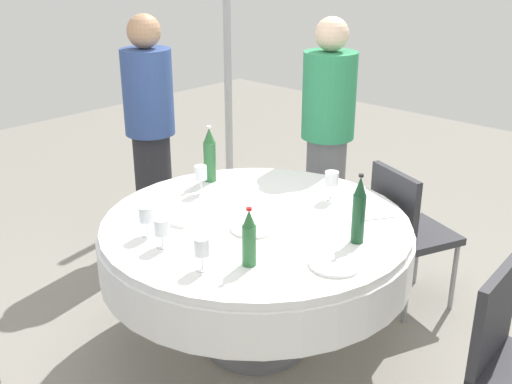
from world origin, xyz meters
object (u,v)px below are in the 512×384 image
Objects in this scene: bottle_green_mid at (210,156)px; wine_glass_far at (147,216)px; wine_glass_left at (332,179)px; chair_far at (406,226)px; dining_table at (256,246)px; plate_east at (253,228)px; wine_glass_inner at (162,228)px; person_near at (327,139)px; person_outer at (150,128)px; wine_glass_west at (201,174)px; bottle_green_outer at (249,239)px; wine_glass_east at (202,248)px; bottle_dark_green_near at (359,211)px; plate_right at (335,264)px.

bottle_green_mid is 0.78m from wine_glass_far.
bottle_green_mid reaches higher than wine_glass_far.
wine_glass_left is 0.58m from chair_far.
dining_table is 0.19m from plate_east.
wine_glass_inner is 1.58m from person_near.
wine_glass_far is 0.09× the size of person_outer.
wine_glass_west reaches higher than chair_far.
bottle_green_mid is 0.73m from plate_east.
wine_glass_far is (0.55, 0.12, -0.02)m from bottle_green_outer.
bottle_green_mid is 0.87m from wine_glass_inner.
bottle_green_mid is at bearing -57.96° from wine_glass_west.
bottle_dark_green_near is at bearing -116.56° from wine_glass_east.
bottle_green_outer reaches higher than wine_glass_left.
bottle_green_outer reaches higher than chair_far.
bottle_green_outer is 1.55m from person_near.
person_near is at bearing -171.22° from chair_far.
wine_glass_inner is 0.61× the size of plate_right.
person_outer reaches higher than chair_far.
dining_table is 10.55× the size of wine_glass_far.
wine_glass_west reaches higher than plate_right.
bottle_dark_green_near reaches higher than chair_far.
bottle_green_mid is 1.21m from plate_right.
wine_glass_left is (0.18, -0.84, -0.01)m from bottle_green_outer.
dining_table is at bearing 15.79° from bottle_dark_green_near.
plate_east is at bearing 27.69° from bottle_dark_green_near.
chair_far reaches higher than dining_table.
dining_table is at bearing -118.47° from wine_glass_far.
wine_glass_west is 0.87m from wine_glass_east.
wine_glass_left is at bearing -102.89° from wine_glass_inner.
bottle_dark_green_near is 1.47× the size of plate_right.
wine_glass_east reaches higher than chair_far.
plate_east and plate_right have the same top height.
bottle_green_outer is 1.29m from chair_far.
wine_glass_far is at bearing 39.01° from bottle_dark_green_near.
bottle_green_outer is at bearing 151.25° from wine_glass_west.
wine_glass_inner is 0.09× the size of person_near.
wine_glass_far is (-0.32, 0.71, -0.05)m from bottle_green_mid.
chair_far is at bearing -107.12° from plate_east.
chair_far is (-0.30, -0.97, -0.23)m from plate_east.
bottle_dark_green_near is 2.10× the size of wine_glass_west.
wine_glass_far is 0.17× the size of chair_far.
bottle_green_outer is (-0.29, 0.36, 0.27)m from dining_table.
wine_glass_inner is 0.87× the size of wine_glass_west.
wine_glass_west is (-0.11, 0.17, -0.04)m from bottle_green_mid.
wine_glass_left reaches higher than wine_glass_inner.
wine_glass_east is at bearing 176.24° from wine_glass_inner.
person_near is (-0.12, -0.99, 0.00)m from wine_glass_west.
bottle_green_outer reaches higher than plate_right.
dining_table is at bearing -54.43° from plate_east.
plate_east is 0.51m from plate_right.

